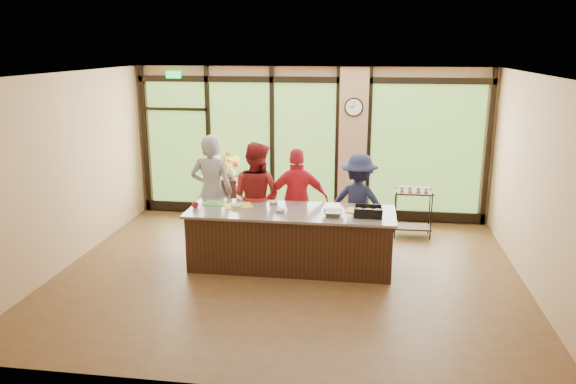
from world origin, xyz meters
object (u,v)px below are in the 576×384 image
(cook_left, at_px, (212,192))
(roasting_pan, at_px, (368,214))
(cook_right, at_px, (358,203))
(flower_stand, at_px, (230,199))
(bar_cart, at_px, (413,207))
(island_base, at_px, (291,240))

(cook_left, xyz_separation_m, roasting_pan, (2.63, -0.81, -0.03))
(cook_right, height_order, roasting_pan, cook_right)
(roasting_pan, bearing_deg, flower_stand, 140.11)
(bar_cart, bearing_deg, cook_left, -163.77)
(cook_left, bearing_deg, flower_stand, -88.63)
(cook_right, bearing_deg, cook_left, 15.86)
(cook_left, relative_size, cook_right, 1.18)
(roasting_pan, relative_size, flower_stand, 0.49)
(roasting_pan, distance_m, flower_stand, 3.69)
(cook_right, distance_m, flower_stand, 2.97)
(island_base, xyz_separation_m, cook_right, (1.02, 0.87, 0.39))
(island_base, xyz_separation_m, cook_left, (-1.45, 0.69, 0.54))
(island_base, relative_size, cook_right, 1.86)
(bar_cart, bearing_deg, roasting_pan, -114.20)
(cook_left, bearing_deg, cook_right, -178.44)
(island_base, relative_size, roasting_pan, 7.42)
(cook_right, distance_m, roasting_pan, 1.01)
(roasting_pan, bearing_deg, cook_left, 164.30)
(flower_stand, xyz_separation_m, bar_cart, (3.55, -0.54, 0.13))
(island_base, distance_m, cook_right, 1.40)
(island_base, distance_m, bar_cart, 2.65)
(flower_stand, distance_m, bar_cart, 3.59)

